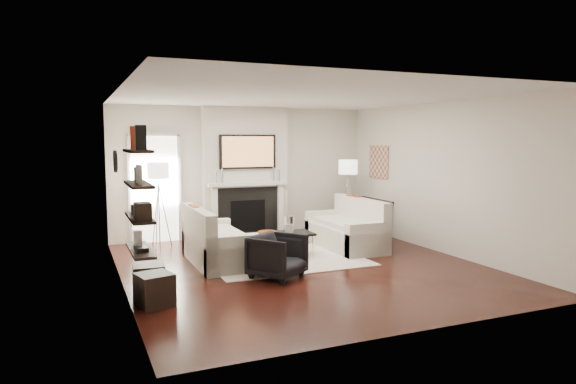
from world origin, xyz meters
name	(u,v)px	position (x,y,z in m)	size (l,w,h in m)	color
room_envelope	(303,183)	(0.00, 0.00, 1.35)	(6.00, 6.00, 6.00)	black
chimney_breast	(246,172)	(0.00, 2.88, 1.35)	(1.80, 0.25, 2.70)	silver
fireplace_surround	(248,212)	(0.00, 2.74, 0.52)	(1.30, 0.02, 1.04)	black
firebox	(248,216)	(0.00, 2.73, 0.45)	(0.75, 0.02, 0.65)	black
mantel_pilaster_l	(215,213)	(-0.72, 2.71, 0.55)	(0.12, 0.08, 1.10)	white
mantel_pilaster_r	(280,209)	(0.72, 2.71, 0.55)	(0.12, 0.08, 1.10)	white
mantel_shelf	(248,184)	(0.00, 2.69, 1.12)	(1.70, 0.18, 0.07)	white
tv_body	(248,152)	(0.00, 2.71, 1.78)	(1.20, 0.06, 0.70)	black
tv_screen	(248,152)	(0.00, 2.68, 1.78)	(1.10, 0.01, 0.62)	#BF723F
candlestick_l_tall	(222,176)	(-0.55, 2.70, 1.30)	(0.04, 0.04, 0.30)	silver
candlestick_l_short	(216,177)	(-0.68, 2.70, 1.27)	(0.04, 0.04, 0.24)	silver
candlestick_r_tall	(273,174)	(0.55, 2.70, 1.30)	(0.04, 0.04, 0.30)	silver
candlestick_r_short	(279,175)	(0.68, 2.70, 1.27)	(0.04, 0.04, 0.24)	silver
hallway_panel	(155,189)	(-1.85, 2.98, 1.05)	(0.90, 0.02, 2.10)	white
door_trim_l	(130,190)	(-2.33, 2.96, 1.05)	(0.06, 0.06, 2.16)	white
door_trim_r	(179,189)	(-1.37, 2.96, 1.05)	(0.06, 0.06, 2.16)	white
door_trim_top	(153,134)	(-1.85, 2.96, 2.13)	(1.02, 0.06, 0.06)	white
rug	(284,259)	(-0.09, 0.58, 0.01)	(2.60, 2.00, 0.01)	beige
loveseat_left_base	(219,250)	(-1.16, 0.80, 0.21)	(0.85, 1.80, 0.42)	beige
loveseat_left_back	(198,233)	(-1.50, 0.80, 0.53)	(0.18, 1.80, 0.80)	beige
loveseat_left_arm_n	(233,255)	(-1.16, -0.01, 0.30)	(0.85, 0.18, 0.60)	beige
loveseat_left_arm_s	(207,236)	(-1.16, 1.61, 0.30)	(0.85, 0.18, 0.60)	beige
loveseat_left_cushion	(221,235)	(-1.11, 0.80, 0.47)	(0.63, 1.44, 0.10)	beige
pillow_left_orange	(194,218)	(-1.50, 1.10, 0.73)	(0.10, 0.42, 0.42)	#A72D14
pillow_left_charcoal	(202,224)	(-1.50, 0.50, 0.72)	(0.10, 0.40, 0.40)	black
loveseat_right_base	(345,237)	(1.35, 1.01, 0.21)	(0.85, 1.80, 0.42)	beige
loveseat_right_back	(361,219)	(1.68, 1.01, 0.53)	(0.18, 1.80, 0.80)	beige
loveseat_right_arm_n	(368,240)	(1.35, 0.20, 0.30)	(0.85, 0.18, 0.60)	beige
loveseat_right_arm_s	(326,225)	(1.35, 1.82, 0.30)	(0.85, 0.18, 0.60)	beige
loveseat_right_cushion	(343,223)	(1.30, 1.01, 0.47)	(0.63, 1.44, 0.10)	beige
pillow_right_orange	(353,206)	(1.68, 1.31, 0.73)	(0.10, 0.42, 0.42)	#A72D14
pillow_right_charcoal	(370,211)	(1.68, 0.71, 0.72)	(0.10, 0.40, 0.40)	black
coffee_table	(281,234)	(-0.06, 0.77, 0.40)	(1.10, 0.55, 0.04)	black
coffee_leg_nw	(258,251)	(-0.56, 0.55, 0.19)	(0.02, 0.02, 0.38)	silver
coffee_leg_ne	(313,246)	(0.44, 0.55, 0.19)	(0.02, 0.02, 0.38)	silver
coffee_leg_sw	(250,246)	(-0.56, 0.99, 0.19)	(0.02, 0.02, 0.38)	silver
coffee_leg_se	(302,242)	(0.44, 0.99, 0.19)	(0.02, 0.02, 0.38)	silver
hurricane_glass	(289,225)	(0.09, 0.77, 0.56)	(0.17, 0.17, 0.30)	white
hurricane_candle	(289,228)	(0.09, 0.77, 0.50)	(0.10, 0.10, 0.15)	white
copper_bowl	(268,233)	(-0.31, 0.77, 0.45)	(0.33, 0.33, 0.06)	#A34B1B
armchair	(277,254)	(-0.61, -0.44, 0.35)	(0.69, 0.64, 0.71)	black
lamp_left_post	(159,215)	(-1.85, 2.50, 0.60)	(0.02, 0.02, 1.20)	silver
lamp_left_shade	(158,171)	(-1.85, 2.50, 1.45)	(0.40, 0.40, 0.30)	white
lamp_left_leg_a	(165,215)	(-1.74, 2.50, 0.60)	(0.02, 0.02, 1.25)	silver
lamp_left_leg_b	(156,215)	(-1.91, 2.59, 0.60)	(0.02, 0.02, 1.25)	silver
lamp_left_leg_c	(157,216)	(-1.91, 2.40, 0.60)	(0.02, 0.02, 1.25)	silver
lamp_right_post	(348,207)	(2.05, 2.18, 0.60)	(0.02, 0.02, 1.20)	silver
lamp_right_shade	(348,167)	(2.05, 2.18, 1.45)	(0.40, 0.40, 0.30)	white
lamp_right_leg_a	(352,206)	(2.16, 2.18, 0.60)	(0.02, 0.02, 1.25)	silver
lamp_right_leg_b	(343,206)	(2.00, 2.27, 0.60)	(0.02, 0.02, 1.25)	silver
lamp_right_leg_c	(348,207)	(1.99, 2.08, 0.60)	(0.02, 0.02, 1.25)	silver
console_top	(371,200)	(2.57, 2.07, 0.73)	(0.35, 1.20, 0.04)	black
console_leg_n	(385,221)	(2.57, 1.52, 0.35)	(0.30, 0.04, 0.71)	black
console_leg_s	(358,214)	(2.57, 2.62, 0.35)	(0.30, 0.04, 0.71)	black
wall_art	(379,162)	(2.73, 2.05, 1.55)	(0.03, 0.70, 0.70)	#B07758
shelf_bottom	(140,250)	(-2.62, -1.00, 0.70)	(0.25, 1.00, 0.04)	black
shelf_lower	(139,218)	(-2.62, -1.00, 1.10)	(0.25, 1.00, 0.04)	black
shelf_upper	(138,184)	(-2.62, -1.00, 1.50)	(0.25, 1.00, 0.04)	black
shelf_top	(137,151)	(-2.62, -1.00, 1.90)	(0.25, 1.00, 0.04)	black
decor_magfile_a	(141,137)	(-2.62, -1.33, 2.06)	(0.12, 0.10, 0.28)	black
decor_magfile_b	(135,138)	(-2.62, -0.84, 2.06)	(0.12, 0.10, 0.28)	#A72D14
decor_frame_a	(139,174)	(-2.62, -1.09, 1.63)	(0.04, 0.30, 0.22)	white
decor_frame_b	(136,175)	(-2.62, -0.82, 1.61)	(0.04, 0.22, 0.18)	black
decor_wine_rack	(143,211)	(-2.62, -1.32, 1.22)	(0.18, 0.25, 0.20)	black
decor_box_small	(137,209)	(-2.62, -0.82, 1.18)	(0.15, 0.12, 0.12)	black
decor_books	(142,249)	(-2.62, -1.14, 0.74)	(0.14, 0.20, 0.05)	black
decor_box_tall	(138,238)	(-2.62, -0.75, 0.81)	(0.10, 0.10, 0.18)	white
clock_rim	(115,161)	(-2.73, 0.90, 1.70)	(0.34, 0.34, 0.04)	black
clock_face	(117,161)	(-2.71, 0.90, 1.70)	(0.29, 0.29, 0.01)	white
ottoman_near	(149,279)	(-2.47, -0.53, 0.20)	(0.40, 0.40, 0.40)	black
ottoman_far	(155,290)	(-2.47, -1.03, 0.20)	(0.40, 0.40, 0.40)	black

